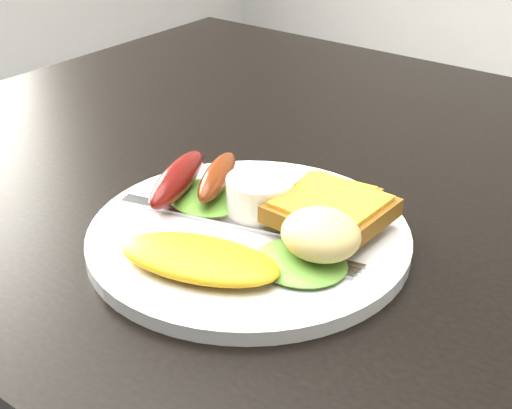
{
  "coord_description": "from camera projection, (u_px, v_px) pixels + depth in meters",
  "views": [
    {
      "loc": [
        0.24,
        -0.57,
        1.07
      ],
      "look_at": [
        -0.08,
        -0.15,
        0.78
      ],
      "focal_mm": 50.0,
      "sensor_mm": 36.0,
      "label": 1
    }
  ],
  "objects": [
    {
      "name": "sausage_b",
      "position": [
        217.0,
        176.0,
        0.64
      ],
      "size": [
        0.06,
        0.1,
        0.02
      ],
      "primitive_type": "ellipsoid",
      "rotation": [
        0.0,
        0.0,
        0.42
      ],
      "color": "brown",
      "rests_on": "lettuce_left"
    },
    {
      "name": "toast_b",
      "position": [
        331.0,
        211.0,
        0.59
      ],
      "size": [
        0.09,
        0.09,
        0.01
      ],
      "primitive_type": "cube",
      "rotation": [
        0.0,
        0.0,
        -0.03
      ],
      "color": "#8D5015",
      "rests_on": "toast_a"
    },
    {
      "name": "fork",
      "position": [
        210.0,
        217.0,
        0.61
      ],
      "size": [
        0.17,
        0.06,
        0.0
      ],
      "primitive_type": "cube",
      "rotation": [
        0.0,
        0.0,
        0.26
      ],
      "color": "#ADAFB7",
      "rests_on": "plate"
    },
    {
      "name": "dining_table",
      "position": [
        413.0,
        215.0,
        0.69
      ],
      "size": [
        1.2,
        0.8,
        0.04
      ],
      "primitive_type": "cube",
      "color": "black",
      "rests_on": "ground"
    },
    {
      "name": "sausage_a",
      "position": [
        178.0,
        178.0,
        0.64
      ],
      "size": [
        0.06,
        0.11,
        0.03
      ],
      "primitive_type": "ellipsoid",
      "rotation": [
        0.0,
        0.0,
        0.36
      ],
      "color": "maroon",
      "rests_on": "lettuce_left"
    },
    {
      "name": "ramekin",
      "position": [
        260.0,
        196.0,
        0.61
      ],
      "size": [
        0.07,
        0.07,
        0.03
      ],
      "primitive_type": "cylinder",
      "rotation": [
        0.0,
        0.0,
        -0.17
      ],
      "color": "white",
      "rests_on": "plate"
    },
    {
      "name": "plate",
      "position": [
        249.0,
        236.0,
        0.6
      ],
      "size": [
        0.27,
        0.27,
        0.01
      ],
      "primitive_type": "cylinder",
      "color": "white",
      "rests_on": "dining_table"
    },
    {
      "name": "toast_a",
      "position": [
        329.0,
        202.0,
        0.63
      ],
      "size": [
        0.08,
        0.08,
        0.01
      ],
      "primitive_type": "cube",
      "rotation": [
        0.0,
        0.0,
        0.13
      ],
      "color": "brown",
      "rests_on": "plate"
    },
    {
      "name": "lettuce_right",
      "position": [
        300.0,
        262.0,
        0.55
      ],
      "size": [
        0.08,
        0.07,
        0.01
      ],
      "primitive_type": "ellipsoid",
      "rotation": [
        0.0,
        0.0,
        0.01
      ],
      "color": "#5B8D29",
      "rests_on": "plate"
    },
    {
      "name": "lettuce_left",
      "position": [
        208.0,
        197.0,
        0.64
      ],
      "size": [
        0.09,
        0.09,
        0.01
      ],
      "primitive_type": "ellipsoid",
      "rotation": [
        0.0,
        0.0,
        -0.29
      ],
      "color": "#3B9126",
      "rests_on": "plate"
    },
    {
      "name": "omelette",
      "position": [
        199.0,
        258.0,
        0.54
      ],
      "size": [
        0.14,
        0.1,
        0.02
      ],
      "primitive_type": "ellipsoid",
      "rotation": [
        0.0,
        0.0,
        0.28
      ],
      "color": "orange",
      "rests_on": "plate"
    },
    {
      "name": "potato_salad",
      "position": [
        321.0,
        234.0,
        0.55
      ],
      "size": [
        0.08,
        0.08,
        0.03
      ],
      "primitive_type": "ellipsoid",
      "rotation": [
        0.0,
        0.0,
        -0.39
      ],
      "color": "beige",
      "rests_on": "lettuce_right"
    }
  ]
}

